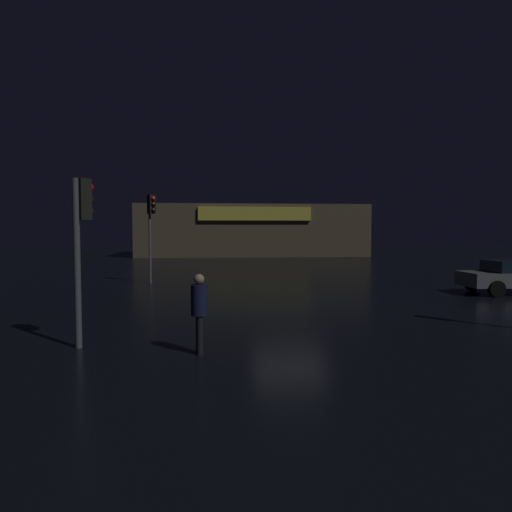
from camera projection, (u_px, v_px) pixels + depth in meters
name	position (u px, v px, depth m)	size (l,w,h in m)	color
ground_plane	(290.00, 303.00, 16.55)	(120.00, 120.00, 0.00)	black
store_building	(250.00, 230.00, 47.48)	(21.49, 9.76, 4.84)	brown
traffic_signal_main	(151.00, 217.00, 22.31)	(0.41, 0.43, 4.15)	#595B60
traffic_signal_opposite	(81.00, 227.00, 10.22)	(0.42, 0.42, 3.63)	#595B60
pedestrian	(199.00, 308.00, 9.73)	(0.37, 0.37, 1.64)	black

